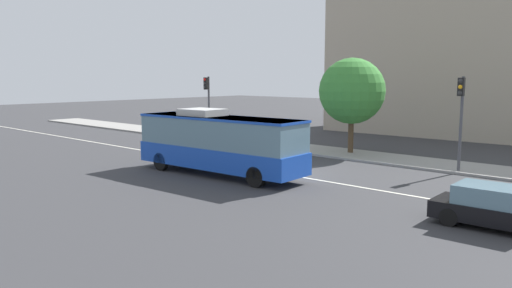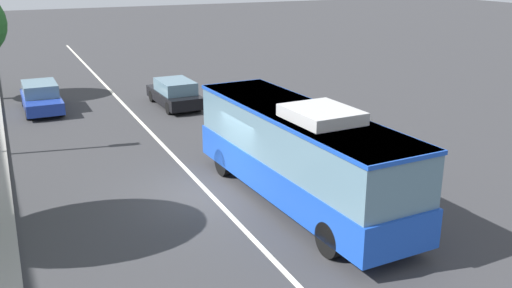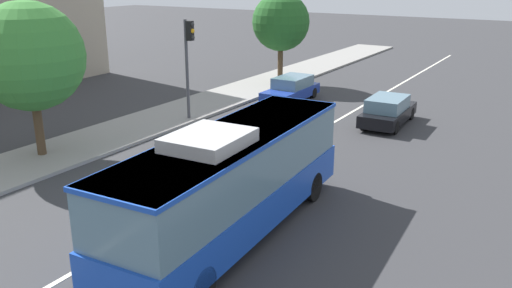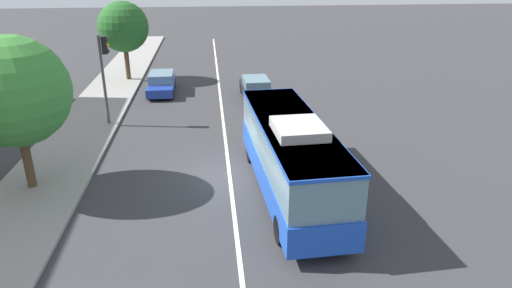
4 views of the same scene
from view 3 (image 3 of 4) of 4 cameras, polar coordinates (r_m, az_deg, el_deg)
ground_plane at (r=18.67m, az=-5.20°, el=-5.51°), size 160.00×160.00×0.00m
sidewalk_kerb at (r=24.00m, az=-20.73°, el=-1.02°), size 80.00×3.74×0.14m
lane_centre_line at (r=18.66m, az=-5.20°, el=-5.49°), size 76.00×0.16×0.01m
transit_bus at (r=15.23m, az=-2.52°, el=-3.66°), size 10.12×3.04×3.46m
sedan_blue at (r=31.99m, az=3.82°, el=5.93°), size 4.51×1.85×1.46m
sedan_black at (r=27.67m, az=14.01°, el=3.49°), size 4.56×1.94×1.46m
traffic_light_near_corner at (r=27.19m, az=-7.26°, el=9.74°), size 0.33×0.62×5.20m
street_tree_kerbside_left at (r=36.33m, az=2.69°, el=12.96°), size 3.85×3.85×6.15m
street_tree_kerbside_centre at (r=23.09m, az=-23.21°, el=8.65°), size 4.36×4.36×6.43m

